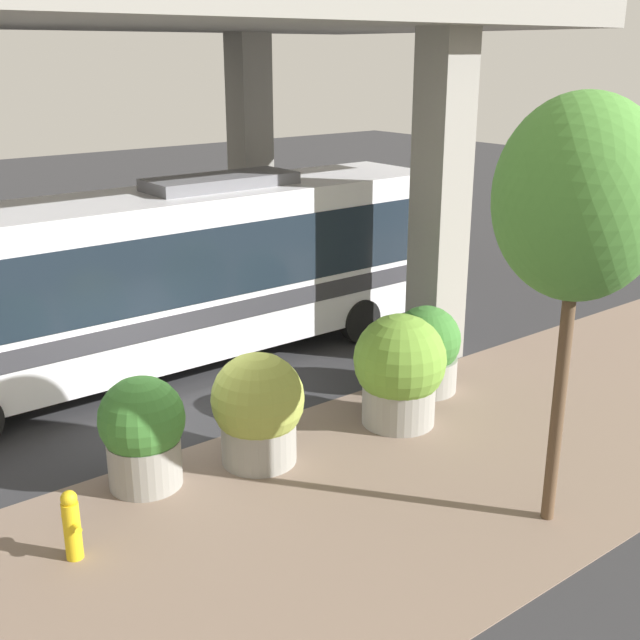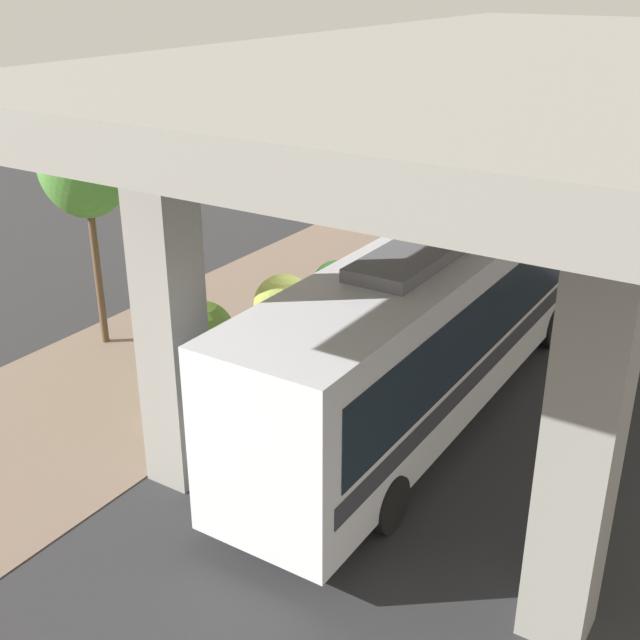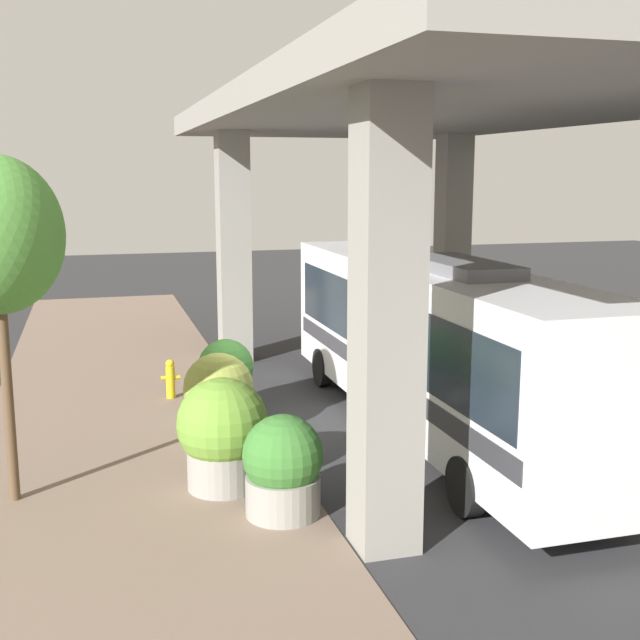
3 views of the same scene
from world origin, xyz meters
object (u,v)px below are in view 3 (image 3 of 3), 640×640
at_px(bus, 432,338).
at_px(fire_hydrant, 171,379).
at_px(planter_front, 223,434).
at_px(planter_back, 219,396).
at_px(planter_middle, 226,376).
at_px(planter_extra, 283,467).

height_order(bus, fire_hydrant, bus).
relative_size(planter_front, planter_back, 1.09).
relative_size(planter_front, planter_middle, 1.15).
height_order(planter_middle, planter_back, planter_back).
bearing_deg(planter_front, fire_hydrant, 93.21).
distance_m(bus, planter_middle, 4.93).
height_order(bus, planter_middle, bus).
xyz_separation_m(planter_front, planter_back, (0.35, 2.73, -0.09)).
bearing_deg(planter_middle, planter_extra, -90.42).
xyz_separation_m(bus, planter_middle, (-3.97, 2.67, -1.21)).
height_order(planter_front, planter_back, planter_front).
bearing_deg(fire_hydrant, bus, -39.80).
bearing_deg(planter_middle, planter_back, -104.17).
xyz_separation_m(bus, planter_back, (-4.41, 0.90, -1.18)).
height_order(planter_front, planter_middle, planter_front).
xyz_separation_m(planter_front, planter_extra, (0.75, -1.41, -0.19)).
bearing_deg(bus, fire_hydrant, 140.20).
bearing_deg(bus, planter_middle, 146.09).
distance_m(planter_front, planter_back, 2.75).
bearing_deg(fire_hydrant, planter_extra, -81.70).
height_order(bus, planter_front, bus).
distance_m(bus, planter_front, 5.22).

